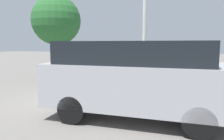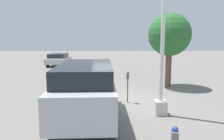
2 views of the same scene
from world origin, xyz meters
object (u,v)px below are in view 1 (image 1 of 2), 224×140
(parked_van, at_px, (137,77))
(street_tree, at_px, (56,21))
(parking_meter_near, at_px, (94,68))
(lamp_post, at_px, (144,41))

(parked_van, distance_m, street_tree, 7.20)
(parking_meter_near, distance_m, parked_van, 2.59)
(parking_meter_near, bearing_deg, lamp_post, 46.26)
(parking_meter_near, relative_size, lamp_post, 0.23)
(parked_van, relative_size, street_tree, 1.07)
(street_tree, bearing_deg, lamp_post, -18.46)
(parking_meter_near, relative_size, street_tree, 0.33)
(lamp_post, relative_size, parked_van, 1.37)
(parking_meter_near, distance_m, lamp_post, 2.19)
(lamp_post, height_order, parked_van, lamp_post)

